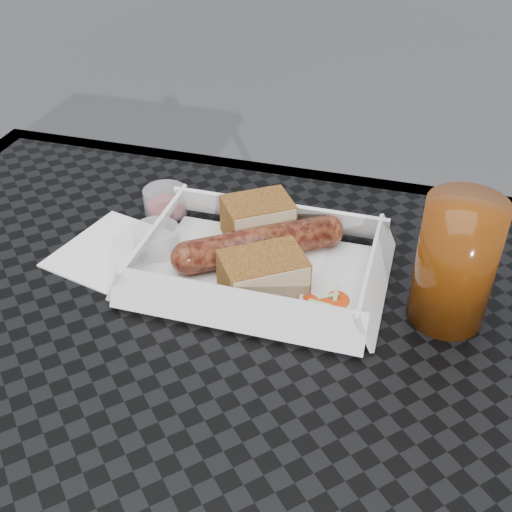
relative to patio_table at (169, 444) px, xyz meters
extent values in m
cube|color=black|center=(0.00, 0.00, 0.07)|extent=(0.80, 0.80, 0.01)
cube|color=black|center=(0.00, 0.39, 0.06)|extent=(0.80, 0.03, 0.03)
cylinder|color=black|center=(-0.35, 0.35, -0.30)|extent=(0.03, 0.03, 0.73)
cylinder|color=black|center=(0.35, 0.35, -0.30)|extent=(0.03, 0.03, 0.73)
cube|color=white|center=(0.04, 0.17, 0.08)|extent=(0.22, 0.15, 0.00)
cylinder|color=brown|center=(0.03, 0.19, 0.10)|extent=(0.14, 0.11, 0.03)
sphere|color=brown|center=(0.09, 0.23, 0.10)|extent=(0.03, 0.03, 0.03)
sphere|color=brown|center=(-0.03, 0.15, 0.10)|extent=(0.03, 0.03, 0.03)
cube|color=brown|center=(0.02, 0.23, 0.10)|extent=(0.09, 0.08, 0.04)
cube|color=brown|center=(0.05, 0.14, 0.10)|extent=(0.09, 0.09, 0.04)
cylinder|color=red|center=(0.10, 0.14, 0.08)|extent=(0.02, 0.02, 0.00)
torus|color=white|center=(0.11, 0.13, 0.08)|extent=(0.02, 0.02, 0.00)
cube|color=#B2D17F|center=(0.11, 0.14, 0.08)|extent=(0.02, 0.02, 0.00)
cube|color=white|center=(-0.12, 0.16, 0.08)|extent=(0.14, 0.14, 0.00)
cylinder|color=maroon|center=(-0.10, 0.25, 0.09)|extent=(0.05, 0.05, 0.03)
cylinder|color=silver|center=(-0.08, 0.18, 0.09)|extent=(0.05, 0.05, 0.03)
cylinder|color=#5B2707|center=(0.22, 0.16, 0.14)|extent=(0.07, 0.07, 0.12)
camera|label=1|loc=(0.18, -0.33, 0.48)|focal=45.00mm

